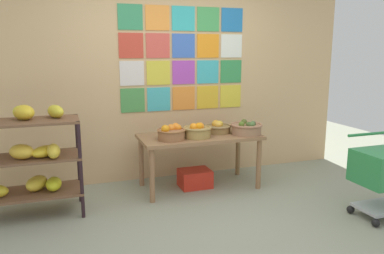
{
  "coord_description": "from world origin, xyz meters",
  "views": [
    {
      "loc": [
        -1.32,
        -3.0,
        1.64
      ],
      "look_at": [
        0.1,
        1.07,
        0.78
      ],
      "focal_mm": 35.61,
      "sensor_mm": 36.0,
      "label": 1
    }
  ],
  "objects": [
    {
      "name": "ground",
      "position": [
        0.0,
        0.0,
        0.0
      ],
      "size": [
        9.38,
        9.38,
        0.0
      ],
      "primitive_type": "plane",
      "color": "gray"
    },
    {
      "name": "back_wall_with_art",
      "position": [
        0.0,
        1.72,
        1.49
      ],
      "size": [
        4.98,
        0.07,
        2.99
      ],
      "color": "tan",
      "rests_on": "ground"
    },
    {
      "name": "banana_shelf_unit",
      "position": [
        -1.64,
        0.95,
        0.66
      ],
      "size": [
        0.99,
        0.51,
        1.13
      ],
      "color": "black",
      "rests_on": "ground"
    },
    {
      "name": "display_table",
      "position": [
        0.23,
        1.16,
        0.57
      ],
      "size": [
        1.43,
        0.69,
        0.65
      ],
      "color": "#926843",
      "rests_on": "ground"
    },
    {
      "name": "fruit_basket_right",
      "position": [
        -0.15,
        1.05,
        0.73
      ],
      "size": [
        0.33,
        0.33,
        0.18
      ],
      "color": "#92613C",
      "rests_on": "display_table"
    },
    {
      "name": "fruit_basket_back_left",
      "position": [
        0.5,
        1.22,
        0.71
      ],
      "size": [
        0.32,
        0.32,
        0.15
      ],
      "color": "olive",
      "rests_on": "display_table"
    },
    {
      "name": "fruit_basket_back_right",
      "position": [
        0.16,
        1.06,
        0.73
      ],
      "size": [
        0.34,
        0.34,
        0.18
      ],
      "color": "#A48547",
      "rests_on": "display_table"
    },
    {
      "name": "fruit_basket_left",
      "position": [
        0.78,
        1.03,
        0.73
      ],
      "size": [
        0.39,
        0.39,
        0.17
      ],
      "color": "#9A7051",
      "rests_on": "display_table"
    },
    {
      "name": "produce_crate_under_table",
      "position": [
        0.18,
        1.19,
        0.11
      ],
      "size": [
        0.38,
        0.3,
        0.21
      ],
      "primitive_type": "cube",
      "color": "red",
      "rests_on": "ground"
    }
  ]
}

